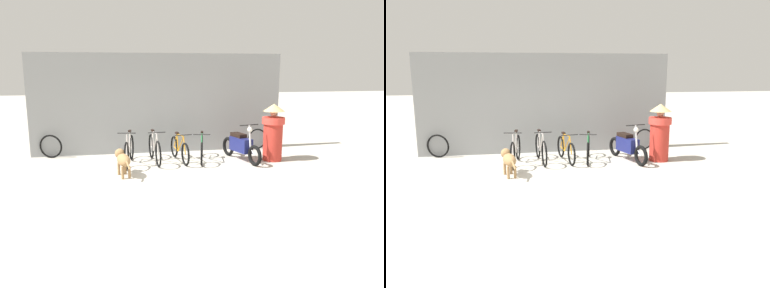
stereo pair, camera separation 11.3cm
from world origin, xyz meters
TOP-DOWN VIEW (x-y plane):
  - ground_plane at (0.00, 0.00)m, footprint 60.00×60.00m
  - shop_wall_back at (0.00, 3.12)m, footprint 7.53×0.20m
  - bicycle_0 at (-1.00, 1.69)m, footprint 0.46×1.73m
  - bicycle_1 at (-0.31, 1.81)m, footprint 0.46×1.76m
  - bicycle_2 at (0.37, 1.78)m, footprint 0.46×1.65m
  - bicycle_3 at (0.99, 1.72)m, footprint 0.53×1.68m
  - motorcycle at (2.06, 1.54)m, footprint 0.66×1.85m
  - stray_dog at (-1.17, 0.64)m, footprint 0.44×1.12m
  - person_in_robes at (2.93, 1.41)m, footprint 0.71×0.71m
  - spare_tire_left at (3.04, 2.87)m, footprint 0.66×0.14m
  - spare_tire_right at (-3.17, 2.87)m, footprint 0.66×0.25m

SIDE VIEW (x-z plane):
  - ground_plane at x=0.00m, z-range 0.00..0.00m
  - spare_tire_left at x=3.04m, z-range 0.00..0.66m
  - bicycle_2 at x=0.37m, z-range -0.07..0.73m
  - bicycle_3 at x=0.99m, z-range -0.07..0.75m
  - spare_tire_right at x=-3.17m, z-range 0.00..0.68m
  - bicycle_1 at x=-0.31m, z-range -0.08..0.82m
  - bicycle_0 at x=-1.00m, z-range -0.08..0.84m
  - stray_dog at x=-1.17m, z-range 0.10..0.70m
  - motorcycle at x=2.06m, z-range -0.11..0.95m
  - person_in_robes at x=2.93m, z-range 0.03..1.61m
  - shop_wall_back at x=0.00m, z-range 0.00..2.96m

